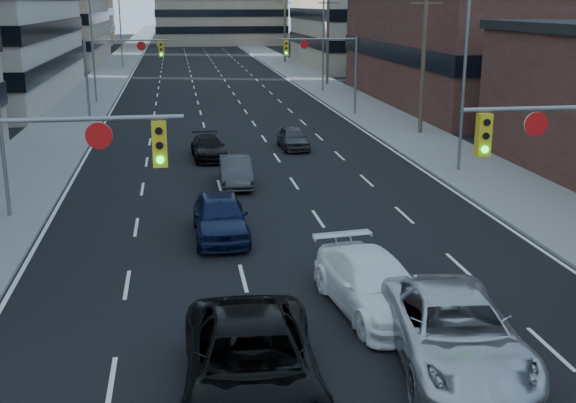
% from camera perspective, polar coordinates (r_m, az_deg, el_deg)
% --- Properties ---
extents(road_surface, '(18.00, 300.00, 0.02)m').
position_cam_1_polar(road_surface, '(139.60, -7.45, 11.86)').
color(road_surface, black).
rests_on(road_surface, ground).
extents(sidewalk_left, '(5.00, 300.00, 0.15)m').
position_cam_1_polar(sidewalk_left, '(139.77, -12.27, 11.67)').
color(sidewalk_left, slate).
rests_on(sidewalk_left, ground).
extents(sidewalk_right, '(5.00, 300.00, 0.15)m').
position_cam_1_polar(sidewalk_right, '(140.37, -2.65, 12.01)').
color(sidewalk_right, slate).
rests_on(sidewalk_right, ground).
extents(office_left_far, '(20.00, 30.00, 16.00)m').
position_cam_1_polar(office_left_far, '(111.18, -20.00, 14.33)').
color(office_left_far, gray).
rests_on(office_left_far, ground).
extents(storefront_right_mid, '(20.00, 30.00, 9.00)m').
position_cam_1_polar(storefront_right_mid, '(65.55, 16.50, 11.39)').
color(storefront_right_mid, '#472119').
rests_on(storefront_right_mid, ground).
extents(office_right_far, '(22.00, 28.00, 14.00)m').
position_cam_1_polar(office_right_far, '(101.45, 7.85, 14.50)').
color(office_right_far, gray).
rests_on(office_right_far, ground).
extents(bg_block_right, '(22.00, 22.00, 12.00)m').
position_cam_1_polar(bg_block_right, '(143.81, 5.73, 14.40)').
color(bg_block_right, gray).
rests_on(bg_block_right, ground).
extents(signal_near_left, '(6.59, 0.33, 6.00)m').
position_cam_1_polar(signal_near_left, '(18.18, -20.61, 1.40)').
color(signal_near_left, slate).
rests_on(signal_near_left, ground).
extents(signal_far_left, '(6.09, 0.33, 6.00)m').
position_cam_1_polar(signal_far_left, '(54.60, -13.24, 10.71)').
color(signal_far_left, slate).
rests_on(signal_far_left, ground).
extents(signal_far_right, '(6.09, 0.33, 6.00)m').
position_cam_1_polar(signal_far_right, '(55.62, 3.04, 11.17)').
color(signal_far_right, slate).
rests_on(signal_far_right, ground).
extents(utility_pole_block, '(2.20, 0.28, 11.00)m').
position_cam_1_polar(utility_pole_block, '(48.07, 10.71, 12.02)').
color(utility_pole_block, '#4C3D2D').
rests_on(utility_pole_block, ground).
extents(utility_pole_midblock, '(2.20, 0.28, 11.00)m').
position_cam_1_polar(utility_pole_midblock, '(77.00, 3.17, 13.45)').
color(utility_pole_midblock, '#4C3D2D').
rests_on(utility_pole_midblock, ground).
extents(utility_pole_distant, '(2.20, 0.28, 11.00)m').
position_cam_1_polar(utility_pole_distant, '(106.52, -0.25, 14.02)').
color(utility_pole_distant, '#4C3D2D').
rests_on(utility_pole_distant, ground).
extents(streetlight_left_near, '(2.03, 0.22, 9.00)m').
position_cam_1_polar(streetlight_left_near, '(30.24, -21.73, 7.95)').
color(streetlight_left_near, slate).
rests_on(streetlight_left_near, ground).
extents(streetlight_left_mid, '(2.03, 0.22, 9.00)m').
position_cam_1_polar(streetlight_left_mid, '(64.73, -15.05, 11.94)').
color(streetlight_left_mid, slate).
rests_on(streetlight_left_mid, ground).
extents(streetlight_left_far, '(2.03, 0.22, 9.00)m').
position_cam_1_polar(streetlight_left_far, '(99.58, -13.00, 13.12)').
color(streetlight_left_far, slate).
rests_on(streetlight_left_far, ground).
extents(streetlight_right_near, '(2.03, 0.22, 9.00)m').
position_cam_1_polar(streetlight_right_near, '(37.20, 13.54, 9.82)').
color(streetlight_right_near, slate).
rests_on(streetlight_right_near, ground).
extents(streetlight_right_far, '(2.03, 0.22, 9.00)m').
position_cam_1_polar(streetlight_right_far, '(70.78, 2.67, 12.69)').
color(streetlight_right_far, slate).
rests_on(streetlight_right_far, ground).
extents(black_pickup, '(3.23, 6.50, 1.77)m').
position_cam_1_polar(black_pickup, '(15.98, -2.90, -12.75)').
color(black_pickup, black).
rests_on(black_pickup, ground).
extents(white_van, '(2.89, 5.70, 1.59)m').
position_cam_1_polar(white_van, '(20.52, 6.75, -6.51)').
color(white_van, white).
rests_on(white_van, ground).
extents(silver_suv, '(3.48, 6.46, 1.72)m').
position_cam_1_polar(silver_suv, '(17.92, 13.00, -9.96)').
color(silver_suv, '#B6B6BB').
rests_on(silver_suv, ground).
extents(sedan_blue, '(1.97, 4.85, 1.65)m').
position_cam_1_polar(sedan_blue, '(26.71, -5.38, -1.16)').
color(sedan_blue, '#0C1633').
rests_on(sedan_blue, ground).
extents(sedan_grey_center, '(1.55, 4.20, 1.37)m').
position_cam_1_polar(sedan_grey_center, '(34.39, -4.16, 2.39)').
color(sedan_grey_center, '#323234').
rests_on(sedan_grey_center, ground).
extents(sedan_black_far, '(1.98, 4.44, 1.26)m').
position_cam_1_polar(sedan_black_far, '(40.50, -6.31, 4.25)').
color(sedan_black_far, black).
rests_on(sedan_black_far, ground).
extents(sedan_grey_right, '(1.65, 3.90, 1.32)m').
position_cam_1_polar(sedan_grey_right, '(43.08, 0.40, 5.05)').
color(sedan_grey_right, '#343336').
rests_on(sedan_grey_right, ground).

